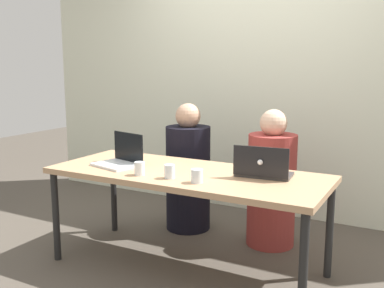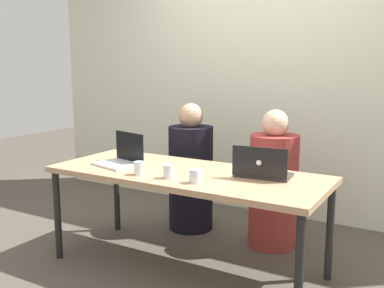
# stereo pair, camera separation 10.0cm
# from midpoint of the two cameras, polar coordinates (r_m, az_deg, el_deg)

# --- Properties ---
(ground_plane) EXTENTS (12.00, 12.00, 0.00)m
(ground_plane) POSITION_cam_midpoint_polar(r_m,az_deg,el_deg) (3.32, -1.55, -15.40)
(ground_plane) COLOR #4D463D
(back_wall) EXTENTS (4.99, 0.10, 2.60)m
(back_wall) POSITION_cam_midpoint_polar(r_m,az_deg,el_deg) (4.35, 8.34, 8.27)
(back_wall) COLOR silver
(back_wall) RESTS_ON ground
(desk) EXTENTS (1.92, 0.77, 0.70)m
(desk) POSITION_cam_midpoint_polar(r_m,az_deg,el_deg) (3.10, -1.61, -4.51)
(desk) COLOR tan
(desk) RESTS_ON ground
(person_on_left) EXTENTS (0.45, 0.45, 1.10)m
(person_on_left) POSITION_cam_midpoint_polar(r_m,az_deg,el_deg) (3.91, -1.23, -3.81)
(person_on_left) COLOR black
(person_on_left) RESTS_ON ground
(person_on_right) EXTENTS (0.45, 0.45, 1.09)m
(person_on_right) POSITION_cam_midpoint_polar(r_m,az_deg,el_deg) (3.61, 9.29, -5.24)
(person_on_right) COLOR #993530
(person_on_right) RESTS_ON ground
(laptop_back_right) EXTENTS (0.38, 0.26, 0.21)m
(laptop_back_right) POSITION_cam_midpoint_polar(r_m,az_deg,el_deg) (2.96, 8.05, -3.28)
(laptop_back_right) COLOR #3C3A3B
(laptop_back_right) RESTS_ON desk
(laptop_front_left) EXTENTS (0.37, 0.31, 0.23)m
(laptop_front_left) POSITION_cam_midpoint_polar(r_m,az_deg,el_deg) (3.31, -9.94, -1.82)
(laptop_front_left) COLOR silver
(laptop_front_left) RESTS_ON desk
(water_glass_right) EXTENTS (0.08, 0.08, 0.09)m
(water_glass_right) POSITION_cam_midpoint_polar(r_m,az_deg,el_deg) (2.79, -0.39, -4.20)
(water_glass_right) COLOR silver
(water_glass_right) RESTS_ON desk
(water_glass_center) EXTENTS (0.07, 0.07, 0.09)m
(water_glass_center) POSITION_cam_midpoint_polar(r_m,az_deg,el_deg) (2.90, -3.84, -3.62)
(water_glass_center) COLOR silver
(water_glass_center) RESTS_ON desk
(water_glass_left) EXTENTS (0.07, 0.07, 0.09)m
(water_glass_left) POSITION_cam_midpoint_polar(r_m,az_deg,el_deg) (3.00, -7.62, -3.22)
(water_glass_left) COLOR white
(water_glass_left) RESTS_ON desk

